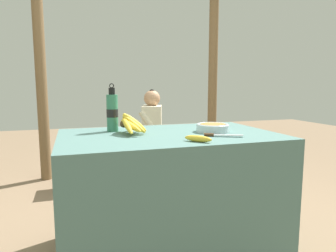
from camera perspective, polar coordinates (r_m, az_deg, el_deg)
ground_plane at (r=2.09m, az=0.23°, el=-22.63°), size 12.00×12.00×0.00m
market_counter at (r=1.92m, az=0.24°, el=-12.77°), size 1.30×0.81×0.76m
banana_bunch_ripe at (r=1.82m, az=-7.31°, el=0.42°), size 0.17×0.28×0.14m
serving_bowl at (r=1.91m, az=8.49°, el=-0.23°), size 0.21×0.21×0.05m
water_bottle at (r=1.93m, az=-10.56°, el=2.62°), size 0.07×0.07×0.31m
loose_banana_front at (r=1.56m, az=5.75°, el=-2.40°), size 0.13×0.14×0.03m
knife at (r=1.74m, az=9.47°, el=-1.68°), size 0.21×0.11×0.02m
wooden_bench at (r=3.28m, az=-4.71°, el=-5.06°), size 1.61×0.32×0.39m
seated_vendor at (r=3.23m, az=-3.86°, el=-0.80°), size 0.46×0.43×1.02m
banana_bunch_green at (r=3.19m, az=-11.88°, el=-3.40°), size 0.16×0.23×0.13m
support_post_near at (r=3.57m, az=-23.00°, el=7.98°), size 0.12×0.12×2.22m
support_post_far at (r=3.96m, az=8.51°, el=8.42°), size 0.12×0.12×2.22m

